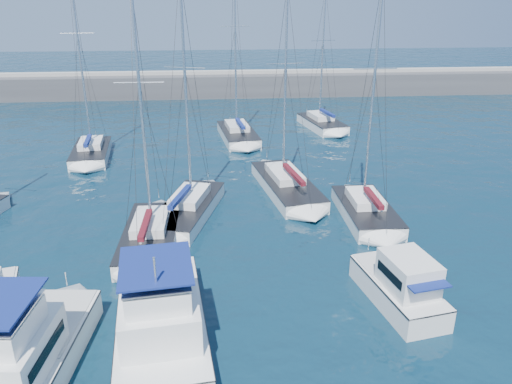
{
  "coord_description": "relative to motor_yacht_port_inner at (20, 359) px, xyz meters",
  "views": [
    {
      "loc": [
        0.77,
        -19.81,
        14.06
      ],
      "look_at": [
        2.96,
        7.3,
        3.0
      ],
      "focal_mm": 35.0,
      "sensor_mm": 36.0,
      "label": 1
    }
  ],
  "objects": [
    {
      "name": "ground",
      "position": [
        6.9,
        4.1,
        -1.13
      ],
      "size": [
        220.0,
        220.0,
        0.0
      ],
      "primitive_type": "plane",
      "color": "black",
      "rests_on": "ground"
    },
    {
      "name": "sailboat_back_c",
      "position": [
        19.11,
        36.75,
        -0.6
      ],
      "size": [
        4.54,
        7.86,
        14.65
      ],
      "rotation": [
        0.0,
        0.0,
        0.21
      ],
      "color": "white",
      "rests_on": "ground"
    },
    {
      "name": "sailboat_back_a",
      "position": [
        -3.65,
        28.12,
        -0.57
      ],
      "size": [
        3.85,
        7.64,
        17.19
      ],
      "rotation": [
        0.0,
        0.0,
        0.11
      ],
      "color": "white",
      "rests_on": "ground"
    },
    {
      "name": "sailboat_mid_d",
      "position": [
        12.74,
        18.65,
        -0.62
      ],
      "size": [
        4.7,
        9.71,
        14.86
      ],
      "rotation": [
        0.0,
        0.0,
        0.17
      ],
      "color": "silver",
      "rests_on": "ground"
    },
    {
      "name": "motor_yacht_stbd_inner",
      "position": [
        5.06,
        2.07,
        -0.0
      ],
      "size": [
        4.74,
        9.42,
        4.69
      ],
      "rotation": [
        0.0,
        0.0,
        0.12
      ],
      "color": "white",
      "rests_on": "ground"
    },
    {
      "name": "sailboat_mid_b",
      "position": [
        3.55,
        11.04,
        -0.61
      ],
      "size": [
        3.15,
        8.2,
        15.09
      ],
      "rotation": [
        0.0,
        0.0,
        -0.01
      ],
      "color": "silver",
      "rests_on": "ground"
    },
    {
      "name": "sailboat_mid_e",
      "position": [
        17.33,
        13.62,
        -0.59
      ],
      "size": [
        3.1,
        7.22,
        15.43
      ],
      "rotation": [
        0.0,
        0.0,
        0.0
      ],
      "color": "white",
      "rests_on": "ground"
    },
    {
      "name": "motor_yacht_port_inner",
      "position": [
        0.0,
        0.0,
        0.0
      ],
      "size": [
        4.16,
        8.59,
        4.69
      ],
      "rotation": [
        0.0,
        0.0,
        -0.09
      ],
      "color": "white",
      "rests_on": "ground"
    },
    {
      "name": "breakwater",
      "position": [
        6.9,
        56.1,
        -0.08
      ],
      "size": [
        160.0,
        6.0,
        4.45
      ],
      "color": "#424244",
      "rests_on": "ground"
    },
    {
      "name": "sailboat_mid_c",
      "position": [
        5.6,
        14.91,
        -0.6
      ],
      "size": [
        5.05,
        8.79,
        15.44
      ],
      "rotation": [
        0.0,
        0.0,
        -0.27
      ],
      "color": "white",
      "rests_on": "ground"
    },
    {
      "name": "motor_yacht_stbd_outer",
      "position": [
        16.15,
        3.87,
        -0.19
      ],
      "size": [
        3.39,
        6.03,
        3.2
      ],
      "rotation": [
        0.0,
        0.0,
        0.19
      ],
      "color": "silver",
      "rests_on": "ground"
    },
    {
      "name": "sailboat_back_b",
      "position": [
        9.77,
        33.16,
        -0.58
      ],
      "size": [
        4.2,
        8.61,
        17.45
      ],
      "rotation": [
        0.0,
        0.0,
        0.13
      ],
      "color": "silver",
      "rests_on": "ground"
    }
  ]
}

